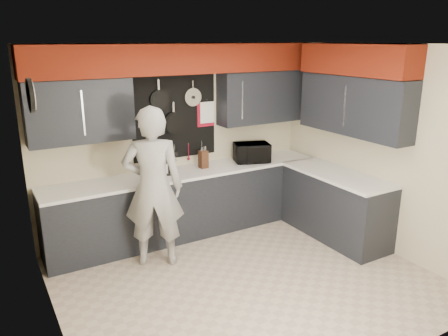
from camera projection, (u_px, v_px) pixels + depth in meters
ground at (244, 279)px, 5.01m from camera, size 4.00×4.00×0.00m
back_wall_assembly at (182, 89)px, 5.77m from camera, size 4.00×0.36×2.60m
right_wall_assembly at (357, 96)px, 5.57m from camera, size 0.36×3.50×2.60m
left_wall_assembly at (47, 201)px, 3.69m from camera, size 0.05×3.50×2.60m
base_cabinets at (231, 203)px, 6.06m from camera, size 3.95×2.20×0.92m
microwave at (252, 153)px, 6.36m from camera, size 0.58×0.47×0.28m
knife_block at (203, 159)px, 6.06m from camera, size 0.12×0.12×0.24m
utensil_crock at (164, 169)px, 5.76m from camera, size 0.12×0.12×0.15m
coffee_maker at (169, 161)px, 5.81m from camera, size 0.20×0.23×0.31m
person at (153, 188)px, 5.12m from camera, size 0.84×0.72×1.94m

